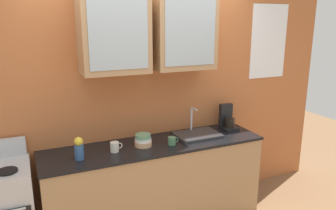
% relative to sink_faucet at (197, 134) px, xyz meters
% --- Properties ---
extents(back_wall_unit, '(4.74, 0.46, 2.51)m').
position_rel_sink_faucet_xyz_m(back_wall_unit, '(-0.50, 0.26, 0.51)').
color(back_wall_unit, '#B76638').
rests_on(back_wall_unit, ground_plane).
extents(counter, '(2.30, 0.60, 0.90)m').
position_rel_sink_faucet_xyz_m(counter, '(-0.51, -0.03, -0.47)').
color(counter, '#A87F56').
rests_on(counter, ground_plane).
extents(sink_faucet, '(0.48, 0.35, 0.30)m').
position_rel_sink_faucet_xyz_m(sink_faucet, '(0.00, 0.00, 0.00)').
color(sink_faucet, '#2D2D30').
rests_on(sink_faucet, counter).
extents(bowl_stack, '(0.18, 0.18, 0.12)m').
position_rel_sink_faucet_xyz_m(bowl_stack, '(-0.64, -0.03, 0.04)').
color(bowl_stack, '#E0AD7F').
rests_on(bowl_stack, counter).
extents(vase, '(0.08, 0.08, 0.21)m').
position_rel_sink_faucet_xyz_m(vase, '(-1.29, -0.11, 0.08)').
color(vase, '#33598C').
rests_on(vase, counter).
extents(cup_near_sink, '(0.12, 0.08, 0.08)m').
position_rel_sink_faucet_xyz_m(cup_near_sink, '(-0.36, -0.12, 0.02)').
color(cup_near_sink, '#4C7F59').
rests_on(cup_near_sink, counter).
extents(cup_near_bowls, '(0.12, 0.08, 0.10)m').
position_rel_sink_faucet_xyz_m(cup_near_bowls, '(-0.94, -0.06, 0.03)').
color(cup_near_bowls, silver).
rests_on(cup_near_bowls, counter).
extents(coffee_maker, '(0.17, 0.20, 0.29)m').
position_rel_sink_faucet_xyz_m(coffee_maker, '(0.44, 0.08, 0.09)').
color(coffee_maker, black).
rests_on(coffee_maker, counter).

